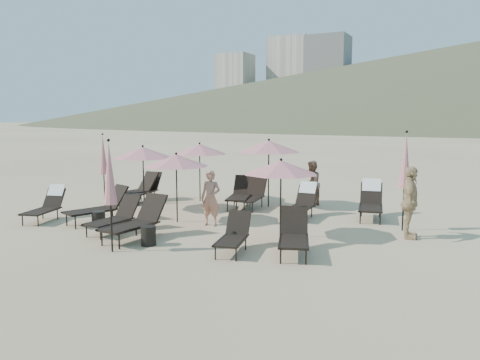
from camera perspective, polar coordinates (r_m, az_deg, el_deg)
The scene contains 27 objects.
ground at distance 11.94m, azimuth -7.03°, elevation -7.23°, with size 800.00×800.00×0.00m, color #D6BA8C.
hotel_skyline at distance 298.83m, azimuth 7.63°, elevation 11.42°, with size 109.00×82.00×55.00m.
lounger_0 at distance 15.15m, azimuth -22.50°, elevation -2.76°, with size 1.01×1.71×1.00m.
lounger_1 at distance 14.25m, azimuth -16.84°, elevation -3.08°, with size 1.25×1.94×1.05m.
lounger_2 at distance 12.93m, azimuth -15.02°, elevation -4.33°, with size 0.70×1.63×0.92m.
lounger_3 at distance 12.03m, azimuth -12.53°, elevation -4.80°, with size 0.85×1.90×1.07m.
lounger_4 at distance 10.72m, azimuth -0.79°, elevation -6.70°, with size 0.88×1.56×0.85m.
lounger_5 at distance 10.61m, azimuth 6.58°, elevation -6.57°, with size 1.17×1.79×0.96m.
lounger_6 at distance 17.46m, azimuth -11.66°, elevation -1.04°, with size 0.95×1.88×1.04m.
lounger_7 at distance 17.38m, azimuth -12.67°, elevation -1.07°, with size 1.20×1.98×1.07m.
lounger_8 at distance 16.05m, azimuth 0.07°, elevation -1.64°, with size 1.15×1.91×1.03m.
lounger_9 at distance 15.89m, azimuth 1.48°, elevation -1.81°, with size 0.88×1.79×0.99m.
lounger_10 at distance 14.49m, azimuth 7.62°, elevation -2.63°, with size 0.67×1.69×1.04m.
lounger_11 at distance 14.86m, azimuth 15.67°, elevation -2.41°, with size 0.99×1.91×1.14m.
umbrella_open_0 at distance 15.76m, azimuth -11.76°, elevation 3.29°, with size 2.01×2.01×2.17m.
umbrella_open_1 at distance 13.69m, azimuth -7.78°, elevation 2.36°, with size 1.91×1.91×2.06m.
umbrella_open_2 at distance 11.76m, azimuth 5.02°, elevation 1.53°, with size 1.90×1.90×2.04m.
umbrella_open_3 at distance 17.16m, azimuth -4.95°, elevation 3.77°, with size 2.02×2.02×2.18m.
umbrella_open_4 at distance 15.98m, azimuth 3.53°, elevation 4.11°, with size 2.20×2.20×2.36m.
umbrella_closed_0 at distance 10.85m, azimuth -15.62°, elevation 0.73°, with size 0.30×0.30×2.58m.
umbrella_closed_1 at distance 13.26m, azimuth 19.51°, elevation 2.16°, with size 0.32×0.32×2.72m.
umbrella_closed_2 at distance 17.09m, azimuth -16.35°, elevation 2.92°, with size 0.30×0.30×2.53m.
side_table_0 at distance 13.89m, azimuth -16.87°, elevation -4.53°, with size 0.38×0.38×0.42m, color black.
side_table_1 at distance 11.49m, azimuth -11.10°, elevation -6.69°, with size 0.36×0.36×0.47m, color black.
beachgoer_a at distance 13.26m, azimuth -3.60°, elevation -2.23°, with size 0.58×0.38×1.58m, color tan.
beachgoer_b at distance 16.39m, azimuth 8.70°, elevation -0.44°, with size 0.77×0.60×1.58m, color #93634C.
beachgoer_c at distance 12.55m, azimuth 20.00°, elevation -2.61°, with size 1.08×0.45×1.84m, color tan.
Camera 1 is at (6.52, -9.54, 3.01)m, focal length 35.00 mm.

